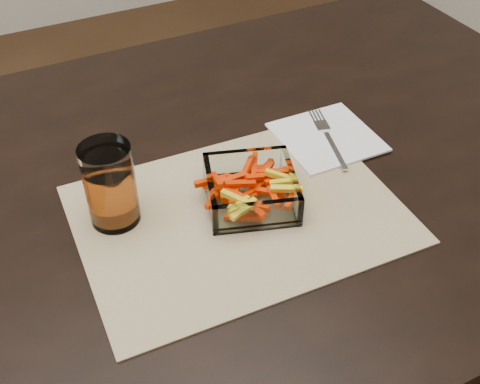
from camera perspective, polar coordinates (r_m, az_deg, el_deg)
name	(u,v)px	position (r m, az deg, el deg)	size (l,w,h in m)	color
dining_table	(161,233)	(0.96, -7.52, -3.91)	(1.60, 0.90, 0.75)	black
placemat	(239,214)	(0.86, -0.11, -2.10)	(0.45, 0.33, 0.00)	tan
glass_bowl	(251,191)	(0.86, 1.05, 0.12)	(0.16, 0.16, 0.05)	white
tumbler	(111,187)	(0.83, -12.17, 0.43)	(0.07, 0.07, 0.12)	white
napkin	(327,137)	(1.01, 8.24, 5.18)	(0.15, 0.15, 0.00)	white
fork	(328,136)	(1.00, 8.30, 5.27)	(0.06, 0.16, 0.00)	silver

